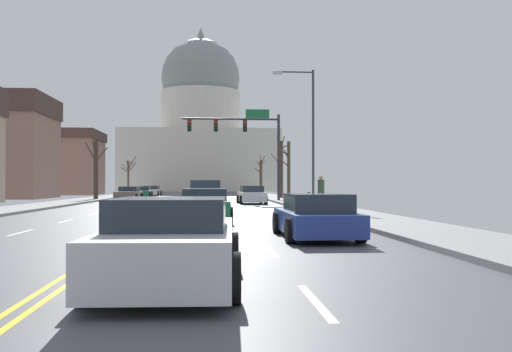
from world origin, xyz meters
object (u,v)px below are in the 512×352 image
at_px(sedan_near_05, 171,244).
at_px(street_lamp_right, 308,125).
at_px(signal_gantry, 245,134).
at_px(sedan_near_04, 316,217).
at_px(pedestrian_00, 321,190).
at_px(sedan_near_03, 205,206).
at_px(pickup_truck_near_01, 205,196).
at_px(sedan_oncoming_00, 129,194).
at_px(sedan_oncoming_01, 142,192).
at_px(sedan_near_02, 203,202).
at_px(sedan_oncoming_02, 152,191).
at_px(bicycle_parked, 308,200).
at_px(sedan_near_00, 252,195).

bearing_deg(sedan_near_05, street_lamp_right, 75.72).
bearing_deg(signal_gantry, sedan_near_04, -89.71).
height_order(signal_gantry, pedestrian_00, signal_gantry).
distance_m(sedan_near_03, sedan_near_04, 7.07).
height_order(pickup_truck_near_01, sedan_near_04, pickup_truck_near_01).
relative_size(sedan_oncoming_00, sedan_oncoming_01, 1.05).
distance_m(street_lamp_right, sedan_near_04, 18.58).
distance_m(street_lamp_right, sedan_near_02, 9.10).
bearing_deg(sedan_oncoming_01, signal_gantry, -55.67).
height_order(pickup_truck_near_01, sedan_oncoming_01, pickup_truck_near_01).
height_order(sedan_oncoming_01, sedan_oncoming_02, sedan_oncoming_02).
bearing_deg(bicycle_parked, sedan_near_00, 110.50).
relative_size(sedan_near_02, sedan_oncoming_00, 1.02).
distance_m(signal_gantry, sedan_oncoming_01, 18.24).
relative_size(sedan_near_02, sedan_near_05, 1.03).
height_order(sedan_near_02, sedan_oncoming_02, sedan_oncoming_02).
relative_size(sedan_near_05, sedan_oncoming_02, 1.04).
relative_size(signal_gantry, sedan_oncoming_00, 1.76).
height_order(sedan_near_02, bicycle_parked, sedan_near_02).
relative_size(sedan_near_03, bicycle_parked, 2.61).
bearing_deg(sedan_near_02, pickup_truck_near_01, 89.70).
distance_m(sedan_near_02, sedan_oncoming_00, 22.71).
height_order(pedestrian_00, bicycle_parked, pedestrian_00).
bearing_deg(sedan_oncoming_00, sedan_near_02, -72.71).
bearing_deg(sedan_near_03, sedan_near_00, 80.76).
height_order(street_lamp_right, sedan_oncoming_02, street_lamp_right).
distance_m(sedan_near_04, sedan_oncoming_00, 35.80).
bearing_deg(pickup_truck_near_01, sedan_near_04, -80.65).
bearing_deg(sedan_oncoming_02, sedan_near_04, -79.39).
height_order(sedan_near_02, sedan_near_05, sedan_near_05).
relative_size(sedan_near_00, sedan_near_05, 0.96).
xyz_separation_m(pickup_truck_near_01, sedan_near_05, (-0.19, -26.06, -0.14)).
height_order(signal_gantry, sedan_near_05, signal_gantry).
bearing_deg(sedan_near_05, pickup_truck_near_01, 89.57).
bearing_deg(sedan_oncoming_00, sedan_oncoming_01, 90.56).
xyz_separation_m(signal_gantry, sedan_oncoming_01, (-9.92, 14.52, -4.86)).
xyz_separation_m(sedan_near_04, pedestrian_00, (2.81, 13.53, 0.55)).
bearing_deg(sedan_near_03, sedan_near_02, 91.57).
distance_m(sedan_oncoming_00, sedan_oncoming_01, 10.12).
relative_size(street_lamp_right, pedestrian_00, 4.60).
relative_size(sedan_near_04, bicycle_parked, 2.53).
bearing_deg(signal_gantry, sedan_near_05, -95.02).
xyz_separation_m(sedan_near_04, sedan_oncoming_00, (-9.97, 34.38, 0.01)).
distance_m(sedan_near_04, pedestrian_00, 13.83).
bearing_deg(sedan_near_02, street_lamp_right, 40.16).
bearing_deg(sedan_near_02, signal_gantry, 79.94).
relative_size(sedan_near_02, sedan_near_04, 1.03).
height_order(street_lamp_right, sedan_near_04, street_lamp_right).
bearing_deg(pedestrian_00, sedan_near_03, -129.31).
bearing_deg(sedan_near_02, sedan_oncoming_02, 99.46).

